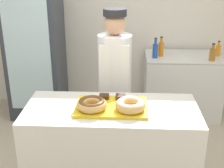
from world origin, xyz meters
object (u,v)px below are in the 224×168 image
at_px(donut_light_glaze, 130,105).
at_px(bottle_orange, 218,50).
at_px(chest_freezer, 181,86).
at_px(bottle_amber, 212,54).
at_px(bottle_orange_b, 161,48).
at_px(baker_person, 115,84).
at_px(beverage_fridge, 36,53).
at_px(donut_chocolate_glaze, 92,104).
at_px(brownie_back_left, 104,96).
at_px(brownie_back_right, 120,97).
at_px(bottle_blue, 155,50).
at_px(serving_tray, 111,107).

distance_m(donut_light_glaze, bottle_orange, 2.18).
bearing_deg(bottle_orange, chest_freezer, -177.44).
distance_m(bottle_amber, bottle_orange_b, 0.67).
bearing_deg(baker_person, beverage_fridge, 136.78).
bearing_deg(donut_chocolate_glaze, brownie_back_left, 67.89).
bearing_deg(chest_freezer, brownie_back_right, -117.57).
relative_size(donut_chocolate_glaze, bottle_orange, 1.22).
relative_size(donut_light_glaze, beverage_fridge, 0.14).
bearing_deg(donut_chocolate_glaze, brownie_back_right, 42.39).
relative_size(chest_freezer, bottle_orange_b, 3.94).
xyz_separation_m(brownie_back_right, bottle_blue, (0.42, 1.47, 0.01)).
distance_m(brownie_back_left, beverage_fridge, 1.91).
bearing_deg(serving_tray, baker_person, 90.03).
bearing_deg(serving_tray, donut_chocolate_glaze, -157.52).
distance_m(baker_person, chest_freezer, 1.47).
bearing_deg(bottle_blue, bottle_orange, 8.92).
distance_m(brownie_back_right, bottle_amber, 1.80).
bearing_deg(bottle_orange_b, brownie_back_right, -107.95).
height_order(brownie_back_right, bottle_blue, bottle_blue).
height_order(bottle_blue, bottle_amber, bottle_blue).
bearing_deg(beverage_fridge, bottle_blue, -3.78).
bearing_deg(beverage_fridge, baker_person, -43.22).
bearing_deg(bottle_orange_b, baker_person, -118.91).
height_order(donut_chocolate_glaze, brownie_back_left, donut_chocolate_glaze).
bearing_deg(bottle_orange_b, bottle_orange, 2.98).
height_order(donut_light_glaze, bottle_orange_b, bottle_orange_b).
height_order(baker_person, bottle_amber, baker_person).
bearing_deg(beverage_fridge, bottle_orange_b, -0.45).
height_order(serving_tray, chest_freezer, serving_tray).
height_order(serving_tray, brownie_back_left, brownie_back_left).
bearing_deg(bottle_orange_b, bottle_blue, -131.90).
distance_m(baker_person, bottle_orange, 1.74).
xyz_separation_m(brownie_back_right, chest_freezer, (0.83, 1.59, -0.53)).
relative_size(donut_chocolate_glaze, donut_light_glaze, 1.00).
bearing_deg(brownie_back_right, donut_light_glaze, -67.89).
bearing_deg(brownie_back_left, bottle_orange, 48.44).
relative_size(donut_chocolate_glaze, bottle_orange_b, 0.95).
bearing_deg(chest_freezer, beverage_fridge, -179.81).
distance_m(beverage_fridge, chest_freezer, 2.09).
xyz_separation_m(serving_tray, beverage_fridge, (-1.13, 1.73, -0.05)).
xyz_separation_m(brownie_back_left, brownie_back_right, (0.15, 0.00, 0.00)).
xyz_separation_m(donut_light_glaze, baker_person, (-0.16, 0.73, -0.12)).
distance_m(brownie_back_left, brownie_back_right, 0.15).
bearing_deg(beverage_fridge, donut_light_glaze, -54.20).
bearing_deg(baker_person, bottle_orange_b, 61.09).
distance_m(donut_chocolate_glaze, bottle_orange_b, 1.93).
distance_m(baker_person, bottle_orange_b, 1.21).
bearing_deg(donut_light_glaze, beverage_fridge, 125.80).
relative_size(bottle_orange, bottle_amber, 0.91).
height_order(donut_light_glaze, brownie_back_left, donut_light_glaze).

